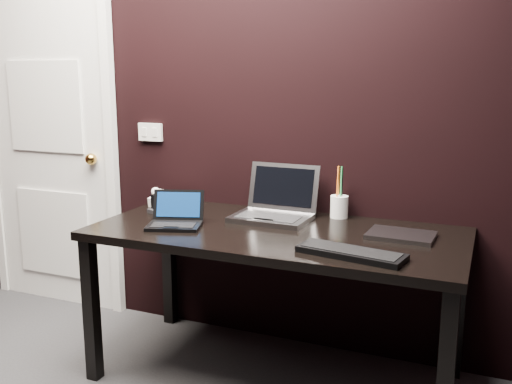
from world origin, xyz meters
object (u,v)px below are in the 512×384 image
at_px(netbook, 175,220).
at_px(desk_phone, 169,199).
at_px(door, 50,140).
at_px(closed_laptop, 401,235).
at_px(mobile_phone, 154,206).
at_px(desk, 276,246).
at_px(ext_keyboard, 351,253).
at_px(silver_laptop, 274,209).
at_px(pen_cup, 339,206).

distance_m(netbook, desk_phone, 0.43).
bearing_deg(door, desk_phone, -8.87).
relative_size(netbook, closed_laptop, 1.02).
height_order(netbook, mobile_phone, netbook).
bearing_deg(desk, ext_keyboard, -31.27).
bearing_deg(closed_laptop, desk_phone, 173.94).
distance_m(desk, closed_laptop, 0.57).
distance_m(desk, netbook, 0.49).
xyz_separation_m(silver_laptop, ext_keyboard, (0.49, -0.44, -0.04)).
xyz_separation_m(ext_keyboard, pen_cup, (-0.20, 0.59, 0.05)).
bearing_deg(closed_laptop, netbook, -167.73).
distance_m(netbook, ext_keyboard, 0.88).
bearing_deg(silver_laptop, netbook, -140.24).
xyz_separation_m(door, pen_cup, (1.86, -0.04, -0.24)).
bearing_deg(desk_phone, desk, -17.86).
bearing_deg(mobile_phone, silver_laptop, 11.29).
height_order(desk_phone, mobile_phone, desk_phone).
height_order(silver_laptop, pen_cup, pen_cup).
distance_m(desk_phone, pen_cup, 0.92).
bearing_deg(desk_phone, ext_keyboard, -23.10).
height_order(desk, silver_laptop, silver_laptop).
relative_size(ext_keyboard, mobile_phone, 4.75).
height_order(desk, pen_cup, pen_cup).
xyz_separation_m(desk, mobile_phone, (-0.70, 0.07, 0.11)).
bearing_deg(ext_keyboard, door, 163.13).
height_order(netbook, silver_laptop, silver_laptop).
xyz_separation_m(ext_keyboard, desk_phone, (-1.12, 0.48, 0.03)).
relative_size(door, mobile_phone, 22.86).
xyz_separation_m(desk_phone, pen_cup, (0.92, 0.11, 0.02)).
distance_m(door, pen_cup, 1.87).
distance_m(door, mobile_phone, 1.03).
height_order(desk, netbook, netbook).
relative_size(desk, silver_laptop, 4.50).
relative_size(desk, netbook, 5.66).
bearing_deg(mobile_phone, door, 161.97).
height_order(netbook, desk_phone, netbook).
xyz_separation_m(silver_laptop, desk_phone, (-0.63, 0.04, -0.01)).
relative_size(desk, pen_cup, 6.54).
bearing_deg(netbook, desk_phone, 125.06).
relative_size(desk_phone, mobile_phone, 2.32).
bearing_deg(mobile_phone, closed_laptop, 1.29).
bearing_deg(pen_cup, ext_keyboard, -70.88).
bearing_deg(pen_cup, mobile_phone, -163.40).
xyz_separation_m(netbook, closed_laptop, (1.01, 0.22, -0.02)).
xyz_separation_m(desk, desk_phone, (-0.71, 0.23, 0.12)).
relative_size(silver_laptop, pen_cup, 1.45).
height_order(desk, desk_phone, desk_phone).
distance_m(netbook, closed_laptop, 1.04).
bearing_deg(desk, desk_phone, 162.14).
xyz_separation_m(door, desk, (1.65, -0.38, -0.38)).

